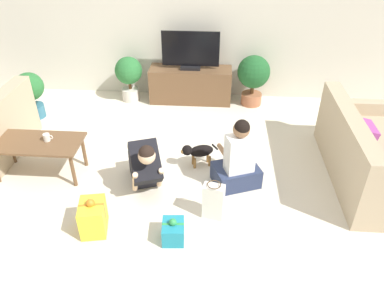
{
  "coord_description": "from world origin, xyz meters",
  "views": [
    {
      "loc": [
        0.59,
        -3.46,
        2.91
      ],
      "look_at": [
        0.31,
        0.28,
        0.45
      ],
      "focal_mm": 35.0,
      "sensor_mm": 36.0,
      "label": 1
    }
  ],
  "objects_px": {
    "mug": "(47,137)",
    "dog": "(198,151)",
    "coffee_table": "(37,145)",
    "gift_box_a": "(93,217)",
    "gift_box_b": "(173,231)",
    "tv": "(191,53)",
    "sofa_right": "(366,157)",
    "gift_bag_a": "(213,201)",
    "potted_plant_back_right": "(253,75)",
    "person_sitting": "(238,162)",
    "potted_plant_corner_left": "(30,91)",
    "potted_plant_back_left": "(129,74)",
    "tv_console": "(191,85)",
    "person_kneeling": "(144,165)"
  },
  "relations": [
    {
      "from": "potted_plant_corner_left",
      "to": "gift_box_a",
      "type": "relative_size",
      "value": 1.8
    },
    {
      "from": "gift_box_a",
      "to": "tv_console",
      "type": "bearing_deg",
      "value": 75.94
    },
    {
      "from": "gift_box_b",
      "to": "gift_bag_a",
      "type": "relative_size",
      "value": 0.61
    },
    {
      "from": "tv",
      "to": "dog",
      "type": "height_order",
      "value": "tv"
    },
    {
      "from": "coffee_table",
      "to": "potted_plant_back_right",
      "type": "bearing_deg",
      "value": 38.06
    },
    {
      "from": "coffee_table",
      "to": "tv",
      "type": "xyz_separation_m",
      "value": [
        1.69,
        2.18,
        0.43
      ]
    },
    {
      "from": "sofa_right",
      "to": "gift_bag_a",
      "type": "relative_size",
      "value": 4.3
    },
    {
      "from": "person_sitting",
      "to": "dog",
      "type": "xyz_separation_m",
      "value": [
        -0.49,
        0.34,
        -0.11
      ]
    },
    {
      "from": "potted_plant_back_right",
      "to": "person_sitting",
      "type": "height_order",
      "value": "person_sitting"
    },
    {
      "from": "potted_plant_corner_left",
      "to": "person_sitting",
      "type": "xyz_separation_m",
      "value": [
        3.13,
        -1.46,
        -0.12
      ]
    },
    {
      "from": "gift_box_a",
      "to": "potted_plant_back_left",
      "type": "bearing_deg",
      "value": 94.86
    },
    {
      "from": "potted_plant_corner_left",
      "to": "gift_box_a",
      "type": "distance_m",
      "value": 2.85
    },
    {
      "from": "potted_plant_back_right",
      "to": "dog",
      "type": "relative_size",
      "value": 1.77
    },
    {
      "from": "gift_box_a",
      "to": "potted_plant_corner_left",
      "type": "bearing_deg",
      "value": 125.2
    },
    {
      "from": "sofa_right",
      "to": "tv_console",
      "type": "distance_m",
      "value": 3.0
    },
    {
      "from": "tv",
      "to": "potted_plant_corner_left",
      "type": "relative_size",
      "value": 1.26
    },
    {
      "from": "gift_box_a",
      "to": "dog",
      "type": "bearing_deg",
      "value": 50.09
    },
    {
      "from": "dog",
      "to": "mug",
      "type": "height_order",
      "value": "mug"
    },
    {
      "from": "mug",
      "to": "sofa_right",
      "type": "bearing_deg",
      "value": 2.91
    },
    {
      "from": "person_sitting",
      "to": "mug",
      "type": "relative_size",
      "value": 7.57
    },
    {
      "from": "sofa_right",
      "to": "mug",
      "type": "relative_size",
      "value": 16.03
    },
    {
      "from": "potted_plant_back_left",
      "to": "tv",
      "type": "bearing_deg",
      "value": 2.79
    },
    {
      "from": "gift_box_b",
      "to": "gift_box_a",
      "type": "bearing_deg",
      "value": 174.94
    },
    {
      "from": "coffee_table",
      "to": "sofa_right",
      "type": "bearing_deg",
      "value": 3.33
    },
    {
      "from": "gift_bag_a",
      "to": "mug",
      "type": "relative_size",
      "value": 3.73
    },
    {
      "from": "gift_box_a",
      "to": "potted_plant_back_right",
      "type": "bearing_deg",
      "value": 59.27
    },
    {
      "from": "tv_console",
      "to": "dog",
      "type": "xyz_separation_m",
      "value": [
        0.24,
        -1.87,
        -0.07
      ]
    },
    {
      "from": "sofa_right",
      "to": "potted_plant_back_right",
      "type": "xyz_separation_m",
      "value": [
        -1.25,
        1.9,
        0.21
      ]
    },
    {
      "from": "mug",
      "to": "dog",
      "type": "bearing_deg",
      "value": 8.64
    },
    {
      "from": "sofa_right",
      "to": "person_kneeling",
      "type": "distance_m",
      "value": 2.66
    },
    {
      "from": "potted_plant_back_right",
      "to": "person_kneeling",
      "type": "bearing_deg",
      "value": -121.09
    },
    {
      "from": "coffee_table",
      "to": "gift_box_b",
      "type": "relative_size",
      "value": 3.95
    },
    {
      "from": "sofa_right",
      "to": "person_sitting",
      "type": "height_order",
      "value": "person_sitting"
    },
    {
      "from": "sofa_right",
      "to": "potted_plant_back_right",
      "type": "bearing_deg",
      "value": 33.36
    },
    {
      "from": "gift_box_a",
      "to": "mug",
      "type": "bearing_deg",
      "value": 130.45
    },
    {
      "from": "coffee_table",
      "to": "gift_box_a",
      "type": "height_order",
      "value": "coffee_table"
    },
    {
      "from": "tv",
      "to": "person_sitting",
      "type": "bearing_deg",
      "value": -71.86
    },
    {
      "from": "gift_bag_a",
      "to": "tv",
      "type": "bearing_deg",
      "value": 99.33
    },
    {
      "from": "potted_plant_back_left",
      "to": "potted_plant_back_right",
      "type": "bearing_deg",
      "value": 0.0
    },
    {
      "from": "sofa_right",
      "to": "gift_bag_a",
      "type": "xyz_separation_m",
      "value": [
        -1.82,
        -0.84,
        -0.08
      ]
    },
    {
      "from": "potted_plant_back_left",
      "to": "sofa_right",
      "type": "bearing_deg",
      "value": -29.88
    },
    {
      "from": "tv",
      "to": "gift_bag_a",
      "type": "relative_size",
      "value": 2.07
    },
    {
      "from": "tv_console",
      "to": "gift_box_a",
      "type": "distance_m",
      "value": 3.17
    },
    {
      "from": "sofa_right",
      "to": "gift_box_b",
      "type": "distance_m",
      "value": 2.52
    },
    {
      "from": "tv_console",
      "to": "potted_plant_back_right",
      "type": "height_order",
      "value": "potted_plant_back_right"
    },
    {
      "from": "tv",
      "to": "potted_plant_back_right",
      "type": "relative_size",
      "value": 1.1
    },
    {
      "from": "potted_plant_back_left",
      "to": "gift_box_a",
      "type": "distance_m",
      "value": 3.05
    },
    {
      "from": "gift_bag_a",
      "to": "gift_box_a",
      "type": "bearing_deg",
      "value": -167.04
    },
    {
      "from": "tv",
      "to": "person_kneeling",
      "type": "distance_m",
      "value": 2.43
    },
    {
      "from": "potted_plant_corner_left",
      "to": "person_sitting",
      "type": "bearing_deg",
      "value": -25.01
    }
  ]
}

